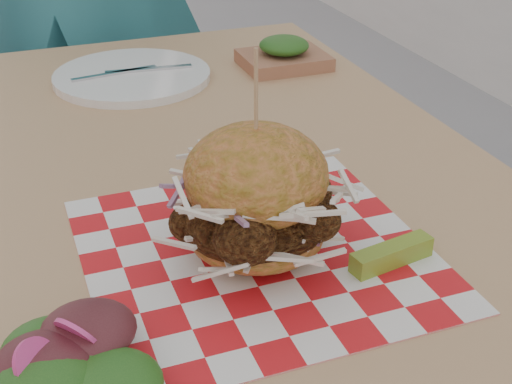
% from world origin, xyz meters
% --- Properties ---
extents(patio_table, '(0.80, 1.20, 0.75)m').
position_xyz_m(patio_table, '(0.16, -0.32, 0.67)').
color(patio_table, tan).
rests_on(patio_table, ground).
extents(patio_chair, '(0.53, 0.53, 0.95)m').
position_xyz_m(patio_chair, '(0.19, 0.72, 0.55)').
color(patio_chair, tan).
rests_on(patio_chair, ground).
extents(paper_liner, '(0.36, 0.36, 0.00)m').
position_xyz_m(paper_liner, '(0.17, -0.53, 0.75)').
color(paper_liner, red).
rests_on(paper_liner, patio_table).
extents(sandwich, '(0.20, 0.20, 0.23)m').
position_xyz_m(sandwich, '(0.17, -0.53, 0.81)').
color(sandwich, '#C17036').
rests_on(sandwich, paper_liner).
extents(pickle_spear, '(0.10, 0.04, 0.02)m').
position_xyz_m(pickle_spear, '(0.29, -0.60, 0.76)').
color(pickle_spear, olive).
rests_on(pickle_spear, paper_liner).
extents(side_salad, '(0.14, 0.14, 0.05)m').
position_xyz_m(side_salad, '(-0.05, -0.66, 0.76)').
color(side_salad, '#3F1419').
rests_on(side_salad, patio_table).
extents(place_setting, '(0.27, 0.27, 0.02)m').
position_xyz_m(place_setting, '(0.16, 0.04, 0.76)').
color(place_setting, white).
rests_on(place_setting, patio_table).
extents(kraft_tray, '(0.15, 0.12, 0.06)m').
position_xyz_m(kraft_tray, '(0.43, 0.02, 0.77)').
color(kraft_tray, '#9A6246').
rests_on(kraft_tray, patio_table).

